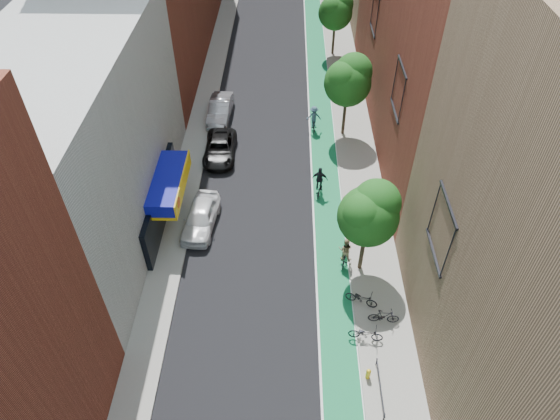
{
  "coord_description": "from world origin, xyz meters",
  "views": [
    {
      "loc": [
        1.21,
        -9.4,
        23.06
      ],
      "look_at": [
        0.78,
        13.46,
        1.5
      ],
      "focal_mm": 32.0,
      "sensor_mm": 36.0,
      "label": 1
    }
  ],
  "objects_px": {
    "parked_car_white": "(201,217)",
    "cyclist_lane_far": "(314,120)",
    "cyclist_lane_near": "(345,253)",
    "cyclist_lane_mid": "(320,184)",
    "parked_car_silver": "(220,109)",
    "parked_car_black": "(220,148)",
    "fire_hydrant": "(368,374)"
  },
  "relations": [
    {
      "from": "parked_car_white",
      "to": "parked_car_silver",
      "type": "height_order",
      "value": "parked_car_white"
    },
    {
      "from": "parked_car_silver",
      "to": "parked_car_white",
      "type": "bearing_deg",
      "value": -87.14
    },
    {
      "from": "parked_car_white",
      "to": "parked_car_black",
      "type": "relative_size",
      "value": 0.96
    },
    {
      "from": "cyclist_lane_far",
      "to": "parked_car_white",
      "type": "bearing_deg",
      "value": 52.36
    },
    {
      "from": "parked_car_silver",
      "to": "fire_hydrant",
      "type": "bearing_deg",
      "value": -65.01
    },
    {
      "from": "parked_car_black",
      "to": "cyclist_lane_mid",
      "type": "xyz_separation_m",
      "value": [
        7.34,
        -4.22,
        0.19
      ]
    },
    {
      "from": "parked_car_black",
      "to": "parked_car_silver",
      "type": "height_order",
      "value": "parked_car_silver"
    },
    {
      "from": "cyclist_lane_near",
      "to": "fire_hydrant",
      "type": "bearing_deg",
      "value": 108.51
    },
    {
      "from": "parked_car_black",
      "to": "fire_hydrant",
      "type": "distance_m",
      "value": 20.31
    },
    {
      "from": "parked_car_white",
      "to": "parked_car_black",
      "type": "height_order",
      "value": "parked_car_white"
    },
    {
      "from": "cyclist_lane_near",
      "to": "cyclist_lane_mid",
      "type": "xyz_separation_m",
      "value": [
        -1.25,
        6.38,
        -0.02
      ]
    },
    {
      "from": "parked_car_white",
      "to": "cyclist_lane_far",
      "type": "xyz_separation_m",
      "value": [
        7.6,
        11.18,
        0.18
      ]
    },
    {
      "from": "parked_car_black",
      "to": "cyclist_lane_near",
      "type": "bearing_deg",
      "value": -51.59
    },
    {
      "from": "cyclist_lane_near",
      "to": "fire_hydrant",
      "type": "xyz_separation_m",
      "value": [
        0.6,
        -7.51,
        -0.38
      ]
    },
    {
      "from": "parked_car_silver",
      "to": "cyclist_lane_far",
      "type": "relative_size",
      "value": 2.26
    },
    {
      "from": "parked_car_white",
      "to": "parked_car_silver",
      "type": "bearing_deg",
      "value": 96.27
    },
    {
      "from": "parked_car_white",
      "to": "cyclist_lane_near",
      "type": "xyz_separation_m",
      "value": [
        9.02,
        -3.02,
        0.09
      ]
    },
    {
      "from": "cyclist_lane_far",
      "to": "cyclist_lane_mid",
      "type": "bearing_deg",
      "value": 87.79
    },
    {
      "from": "fire_hydrant",
      "to": "parked_car_black",
      "type": "bearing_deg",
      "value": 116.9
    },
    {
      "from": "parked_car_black",
      "to": "cyclist_lane_near",
      "type": "xyz_separation_m",
      "value": [
        8.59,
        -10.6,
        0.21
      ]
    },
    {
      "from": "parked_car_black",
      "to": "parked_car_silver",
      "type": "xyz_separation_m",
      "value": [
        -0.53,
        5.26,
        0.11
      ]
    },
    {
      "from": "parked_car_white",
      "to": "cyclist_lane_near",
      "type": "height_order",
      "value": "cyclist_lane_near"
    },
    {
      "from": "parked_car_white",
      "to": "cyclist_lane_mid",
      "type": "distance_m",
      "value": 8.46
    },
    {
      "from": "parked_car_silver",
      "to": "cyclist_lane_near",
      "type": "distance_m",
      "value": 18.29
    },
    {
      "from": "parked_car_silver",
      "to": "cyclist_lane_mid",
      "type": "xyz_separation_m",
      "value": [
        7.87,
        -9.47,
        0.08
      ]
    },
    {
      "from": "parked_car_black",
      "to": "fire_hydrant",
      "type": "xyz_separation_m",
      "value": [
        9.19,
        -18.11,
        -0.16
      ]
    },
    {
      "from": "parked_car_white",
      "to": "parked_car_black",
      "type": "distance_m",
      "value": 7.59
    },
    {
      "from": "cyclist_lane_near",
      "to": "cyclist_lane_far",
      "type": "height_order",
      "value": "cyclist_lane_far"
    },
    {
      "from": "cyclist_lane_near",
      "to": "cyclist_lane_mid",
      "type": "distance_m",
      "value": 6.5
    },
    {
      "from": "parked_car_silver",
      "to": "parked_car_black",
      "type": "bearing_deg",
      "value": -81.85
    },
    {
      "from": "parked_car_silver",
      "to": "cyclist_lane_mid",
      "type": "bearing_deg",
      "value": -47.87
    },
    {
      "from": "parked_car_silver",
      "to": "cyclist_lane_near",
      "type": "bearing_deg",
      "value": -57.68
    }
  ]
}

